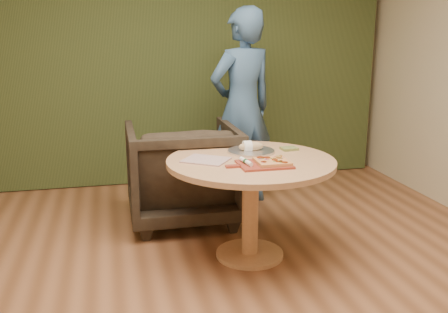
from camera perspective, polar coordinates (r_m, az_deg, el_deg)
name	(u,v)px	position (r m, az deg, el deg)	size (l,w,h in m)	color
room_shell	(229,80)	(2.59, 0.52, 8.79)	(5.04, 6.04, 2.84)	#975E3C
curtain	(165,54)	(5.45, -6.79, 11.57)	(4.80, 0.14, 2.78)	#2F3C1B
pedestal_table	(251,178)	(3.61, 3.06, -2.46)	(1.21, 1.21, 0.75)	tan
pizza_paddle	(263,164)	(3.41, 4.45, -0.92)	(0.45, 0.28, 0.01)	#973726
flatbread_pizza	(272,161)	(3.41, 5.55, -0.57)	(0.22, 0.22, 0.04)	#E09B57
cutlery_roll	(246,161)	(3.39, 2.53, -0.57)	(0.05, 0.20, 0.03)	white
newspaper	(206,160)	(3.53, -2.07, -0.40)	(0.30, 0.25, 0.01)	silver
serving_tray	(251,151)	(3.78, 3.11, 0.63)	(0.36, 0.36, 0.02)	silver
bread_roll	(250,146)	(3.77, 2.99, 1.16)	(0.19, 0.09, 0.09)	tan
green_packet	(289,149)	(3.87, 7.45, 0.89)	(0.12, 0.10, 0.02)	#54642D
armchair	(182,168)	(4.37, -4.77, -1.28)	(0.93, 0.87, 0.96)	black
person_standing	(242,108)	(4.73, 2.08, 5.53)	(0.68, 0.45, 1.86)	#395B83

